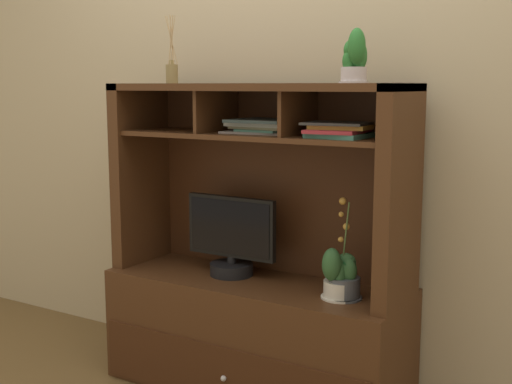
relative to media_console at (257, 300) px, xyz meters
The scene contains 9 objects.
back_wall 1.03m from the media_console, 90.00° to the left, with size 6.00×0.02×2.80m, color tan.
media_console is the anchor object (origin of this frame).
tv_monitor 0.28m from the media_console, behind, with size 0.43×0.19×0.35m.
potted_orchid 0.46m from the media_console, ahead, with size 0.14×0.14×0.40m.
potted_fern 0.46m from the media_console, ahead, with size 0.15×0.15×0.21m.
magazine_stack_left 0.84m from the media_console, ahead, with size 0.26×0.25×0.06m.
magazine_stack_centre 0.75m from the media_console, 34.74° to the left, with size 0.33×0.25×0.06m.
diffuser_bottle 1.06m from the media_console, behind, with size 0.05×0.05×0.29m.
potted_succulent 1.10m from the media_console, ahead, with size 0.11×0.12×0.20m.
Camera 1 is at (1.43, -2.36, 1.32)m, focal length 46.77 mm.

